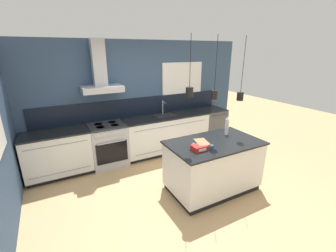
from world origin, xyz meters
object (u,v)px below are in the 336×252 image
Objects in this scene: bottle_on_island at (227,126)px; red_supply_box at (199,148)px; dishwasher at (211,125)px; oven_range at (108,145)px; book_stack at (202,144)px.

bottle_on_island is 0.91m from red_supply_box.
dishwasher is 1.98m from bottle_on_island.
bottle_on_island is 1.60× the size of red_supply_box.
book_stack is (1.09, -1.85, 0.49)m from oven_range.
oven_range is at bearing 138.15° from bottle_on_island.
dishwasher is at bearing 47.85° from book_stack.
red_supply_box is at bearing -158.81° from bottle_on_island.
bottle_on_island is at bearing -120.66° from dishwasher.
dishwasher is at bearing 0.09° from oven_range.
oven_range is 4.02× the size of red_supply_box.
bottle_on_island is at bearing 21.19° from red_supply_box.
dishwasher is 4.02× the size of red_supply_box.
book_stack reaches higher than oven_range.
oven_range is 2.77m from dishwasher.
bottle_on_island reaches higher than oven_range.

